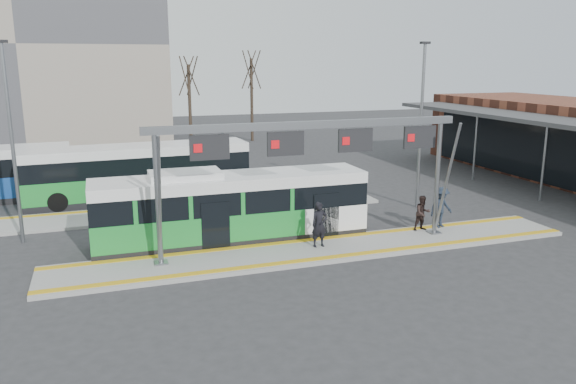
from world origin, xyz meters
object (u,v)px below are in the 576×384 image
object	(u,v)px
gantry	(314,147)
passenger_b	(423,213)
passenger_c	(441,207)
hero_bus	(231,208)
passenger_a	(319,225)

from	to	relation	value
gantry	passenger_b	world-z (taller)	gantry
passenger_b	passenger_c	world-z (taller)	passenger_c
gantry	passenger_b	xyz separation A→B (m)	(5.58, 0.62, -3.35)
gantry	passenger_b	bearing A→B (deg)	6.32
passenger_c	gantry	bearing A→B (deg)	176.25
gantry	hero_bus	bearing A→B (deg)	140.59
hero_bus	passenger_a	xyz separation A→B (m)	(3.14, -2.36, -0.38)
passenger_b	passenger_c	distance (m)	1.08
gantry	hero_bus	world-z (taller)	gantry
hero_bus	passenger_a	world-z (taller)	hero_bus
gantry	passenger_a	size ratio (longest dim) A/B	6.91
gantry	passenger_c	size ratio (longest dim) A/B	6.87
gantry	hero_bus	size ratio (longest dim) A/B	1.11
hero_bus	passenger_a	size ratio (longest dim) A/B	6.22
gantry	hero_bus	distance (m)	4.66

